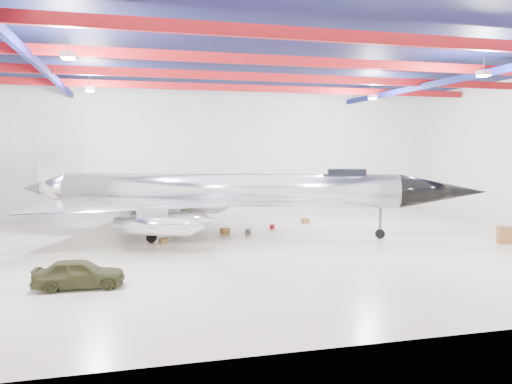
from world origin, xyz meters
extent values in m
plane|color=beige|center=(0.00, 0.00, 0.00)|extent=(40.00, 40.00, 0.00)
plane|color=silver|center=(0.00, 15.00, 5.50)|extent=(40.00, 0.00, 40.00)
plane|color=#0A0F38|center=(0.00, 0.00, 11.00)|extent=(40.00, 40.00, 0.00)
cube|color=maroon|center=(0.00, -9.00, 10.40)|extent=(39.50, 0.25, 0.50)
cube|color=maroon|center=(0.00, -3.00, 10.40)|extent=(39.50, 0.25, 0.50)
cube|color=maroon|center=(0.00, 3.00, 10.40)|extent=(39.50, 0.25, 0.50)
cube|color=maroon|center=(0.00, 9.00, 10.40)|extent=(39.50, 0.25, 0.50)
cube|color=#0D1251|center=(-12.00, 0.00, 10.10)|extent=(0.25, 29.50, 0.40)
cube|color=#0D1251|center=(12.00, 0.00, 10.10)|extent=(0.25, 29.50, 0.40)
cube|color=silver|center=(-10.00, -6.00, 9.70)|extent=(0.55, 0.55, 0.25)
cube|color=silver|center=(10.00, -6.00, 9.70)|extent=(0.55, 0.55, 0.25)
cube|color=silver|center=(-10.00, 6.00, 9.70)|extent=(0.55, 0.55, 0.25)
cube|color=silver|center=(10.00, 6.00, 9.70)|extent=(0.55, 0.55, 0.25)
cylinder|color=silver|center=(-1.29, 4.27, 3.10)|extent=(21.64, 9.51, 2.22)
cone|color=black|center=(11.77, -0.37, 3.10)|extent=(5.97, 3.94, 2.22)
cone|color=silver|center=(-13.31, 8.53, 3.10)|extent=(3.88, 3.20, 2.22)
cube|color=silver|center=(-12.26, 8.16, 5.99)|extent=(2.97, 1.16, 4.99)
cube|color=black|center=(6.02, 1.67, 4.27)|extent=(2.60, 1.65, 0.55)
cylinder|color=silver|center=(-6.47, -0.37, 1.55)|extent=(4.30, 2.35, 1.00)
cylinder|color=silver|center=(-5.54, 2.25, 1.55)|extent=(4.30, 2.35, 1.00)
cylinder|color=silver|center=(-3.31, 8.52, 1.55)|extent=(4.30, 2.35, 1.00)
cylinder|color=silver|center=(-2.39, 11.13, 1.55)|extent=(4.30, 2.35, 1.00)
cylinder|color=#59595B|center=(8.11, 0.93, 1.00)|extent=(0.20, 0.20, 2.00)
cylinder|color=black|center=(8.11, 0.93, 0.31)|extent=(0.67, 0.44, 0.62)
cylinder|color=#59595B|center=(-6.40, 3.14, 1.00)|extent=(0.20, 0.20, 2.00)
cylinder|color=black|center=(-6.40, 3.14, 0.31)|extent=(0.67, 0.44, 0.62)
cylinder|color=#59595B|center=(-4.54, 8.36, 1.00)|extent=(0.20, 0.20, 2.00)
cylinder|color=black|center=(-4.54, 8.36, 0.31)|extent=(0.67, 0.44, 0.62)
imported|color=#33341A|center=(-9.79, -6.48, 0.63)|extent=(3.77, 1.66, 1.26)
cube|color=brown|center=(14.85, -2.63, 0.54)|extent=(1.31, 0.97, 1.07)
cube|color=olive|center=(-5.69, 2.47, 0.18)|extent=(0.60, 0.53, 0.36)
cylinder|color=#59595B|center=(0.15, 4.66, 0.19)|extent=(0.49, 0.49, 0.37)
cube|color=olive|center=(5.63, 8.31, 0.19)|extent=(0.62, 0.53, 0.39)
cube|color=#59595B|center=(-4.76, 7.81, 0.12)|extent=(0.43, 0.39, 0.25)
cylinder|color=maroon|center=(2.34, 6.29, 0.17)|extent=(0.48, 0.48, 0.34)
cube|color=olive|center=(-1.37, 5.14, 0.20)|extent=(0.70, 0.63, 0.40)
camera|label=1|loc=(-7.64, -28.21, 5.86)|focal=35.00mm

